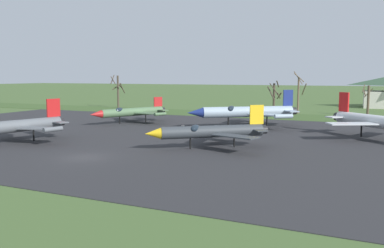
{
  "coord_description": "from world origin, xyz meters",
  "views": [
    {
      "loc": [
        23.74,
        -28.8,
        7.48
      ],
      "look_at": [
        5.93,
        10.93,
        2.24
      ],
      "focal_mm": 37.4,
      "sensor_mm": 36.0,
      "label": 1
    }
  ],
  "objects_px": {
    "jet_fighter_front_right": "(246,112)",
    "info_placard_front_right": "(183,128)",
    "jet_fighter_front_left": "(9,126)",
    "jet_fighter_rear_left": "(383,122)",
    "jet_fighter_rear_right": "(210,131)",
    "jet_fighter_rear_center": "(131,112)"
  },
  "relations": [
    {
      "from": "jet_fighter_front_left",
      "to": "jet_fighter_rear_right",
      "type": "height_order",
      "value": "jet_fighter_front_left"
    },
    {
      "from": "jet_fighter_front_right",
      "to": "jet_fighter_rear_center",
      "type": "xyz_separation_m",
      "value": [
        -17.92,
        -3.07,
        -0.44
      ]
    },
    {
      "from": "jet_fighter_front_left",
      "to": "jet_fighter_front_right",
      "type": "height_order",
      "value": "jet_fighter_front_right"
    },
    {
      "from": "jet_fighter_front_left",
      "to": "jet_fighter_rear_left",
      "type": "xyz_separation_m",
      "value": [
        37.41,
        19.08,
        0.23
      ]
    },
    {
      "from": "info_placard_front_right",
      "to": "jet_fighter_rear_center",
      "type": "xyz_separation_m",
      "value": [
        -11.71,
        5.46,
        1.28
      ]
    },
    {
      "from": "jet_fighter_rear_left",
      "to": "jet_fighter_rear_right",
      "type": "xyz_separation_m",
      "value": [
        -16.38,
        -12.49,
        -0.4
      ]
    },
    {
      "from": "jet_fighter_front_left",
      "to": "jet_fighter_front_right",
      "type": "bearing_deg",
      "value": 52.5
    },
    {
      "from": "info_placard_front_right",
      "to": "jet_fighter_rear_left",
      "type": "relative_size",
      "value": 0.07
    },
    {
      "from": "info_placard_front_right",
      "to": "jet_fighter_rear_left",
      "type": "bearing_deg",
      "value": 5.66
    },
    {
      "from": "jet_fighter_front_left",
      "to": "jet_fighter_front_right",
      "type": "distance_m",
      "value": 31.77
    },
    {
      "from": "info_placard_front_right",
      "to": "jet_fighter_rear_center",
      "type": "relative_size",
      "value": 0.07
    },
    {
      "from": "jet_fighter_front_left",
      "to": "info_placard_front_right",
      "type": "relative_size",
      "value": 15.21
    },
    {
      "from": "jet_fighter_front_left",
      "to": "jet_fighter_rear_right",
      "type": "relative_size",
      "value": 1.24
    },
    {
      "from": "jet_fighter_rear_center",
      "to": "jet_fighter_front_right",
      "type": "bearing_deg",
      "value": 9.73
    },
    {
      "from": "jet_fighter_front_right",
      "to": "info_placard_front_right",
      "type": "relative_size",
      "value": 16.34
    },
    {
      "from": "jet_fighter_front_right",
      "to": "info_placard_front_right",
      "type": "distance_m",
      "value": 10.69
    },
    {
      "from": "jet_fighter_front_left",
      "to": "jet_fighter_rear_left",
      "type": "relative_size",
      "value": 1.07
    },
    {
      "from": "info_placard_front_right",
      "to": "jet_fighter_front_right",
      "type": "bearing_deg",
      "value": 53.96
    },
    {
      "from": "jet_fighter_rear_center",
      "to": "jet_fighter_rear_right",
      "type": "height_order",
      "value": "jet_fighter_rear_right"
    },
    {
      "from": "jet_fighter_rear_right",
      "to": "jet_fighter_front_right",
      "type": "bearing_deg",
      "value": 95.18
    },
    {
      "from": "jet_fighter_front_left",
      "to": "jet_fighter_rear_center",
      "type": "xyz_separation_m",
      "value": [
        1.42,
        22.13,
        -0.14
      ]
    },
    {
      "from": "jet_fighter_front_left",
      "to": "info_placard_front_right",
      "type": "distance_m",
      "value": 21.27
    }
  ]
}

